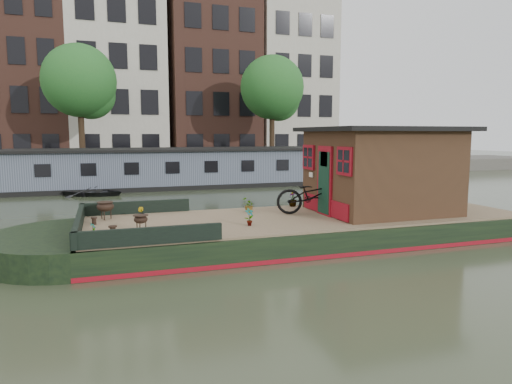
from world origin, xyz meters
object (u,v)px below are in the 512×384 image
object	(u,v)px
bicycle	(314,195)
brazier_rear	(105,211)
potted_plant_a	(249,217)
dinghy	(94,189)
brazier_front	(141,223)
cabin	(380,169)

from	to	relation	value
bicycle	brazier_rear	bearing A→B (deg)	99.72
potted_plant_a	dinghy	xyz separation A→B (m)	(-3.80, 12.26, -0.58)
brazier_front	brazier_rear	world-z (taller)	brazier_rear
potted_plant_a	dinghy	distance (m)	12.85
brazier_front	dinghy	size ratio (longest dim) A/B	0.14
brazier_rear	dinghy	size ratio (longest dim) A/B	0.17
brazier_rear	dinghy	xyz separation A→B (m)	(-0.48, 10.25, -0.60)
brazier_rear	dinghy	world-z (taller)	brazier_rear
potted_plant_a	dinghy	world-z (taller)	potted_plant_a
cabin	brazier_rear	world-z (taller)	cabin
brazier_rear	dinghy	bearing A→B (deg)	92.67
cabin	bicycle	size ratio (longest dim) A/B	1.93
cabin	dinghy	world-z (taller)	cabin
potted_plant_a	brazier_rear	size ratio (longest dim) A/B	0.93
cabin	bicycle	distance (m)	2.11
brazier_rear	bicycle	bearing A→B (deg)	-10.81
bicycle	potted_plant_a	world-z (taller)	bicycle
bicycle	dinghy	bearing A→B (deg)	48.50
cabin	bicycle	world-z (taller)	cabin
cabin	potted_plant_a	size ratio (longest dim) A/B	9.24
potted_plant_a	brazier_rear	world-z (taller)	brazier_rear
cabin	dinghy	xyz separation A→B (m)	(-7.99, 11.50, -1.59)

